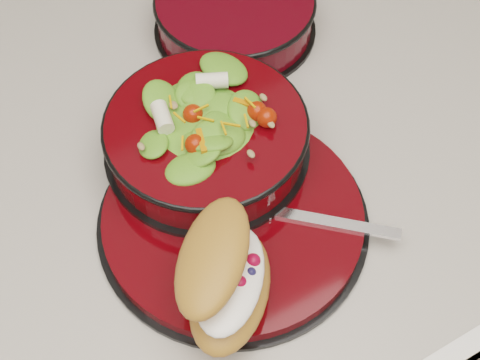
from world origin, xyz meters
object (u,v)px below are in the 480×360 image
fork (310,218)px  extra_bowl (235,14)px  salad_bowl (206,131)px  croissant (227,276)px  island_counter (193,305)px  dinner_plate (234,217)px

fork → extra_bowl: size_ratio=0.67×
salad_bowl → extra_bowl: size_ratio=1.07×
salad_bowl → fork: size_ratio=1.61×
salad_bowl → croissant: 0.18m
salad_bowl → fork: salad_bowl is taller
island_counter → salad_bowl: salad_bowl is taller
island_counter → croissant: size_ratio=7.70×
croissant → dinner_plate: bearing=9.0°
island_counter → salad_bowl: (0.03, -0.04, 0.50)m
island_counter → dinner_plate: 0.47m
island_counter → fork: (0.08, -0.17, 0.47)m
dinner_plate → extra_bowl: (0.15, 0.26, 0.02)m
salad_bowl → fork: 0.15m
croissant → fork: bearing=-32.4°
extra_bowl → croissant: bearing=-120.6°
island_counter → dinner_plate: bearing=-84.8°
fork → extra_bowl: extra_bowl is taller
extra_bowl → island_counter: bearing=-140.7°
croissant → fork: croissant is taller
fork → croissant: bearing=147.4°
dinner_plate → fork: fork is taller
fork → salad_bowl: bearing=62.9°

